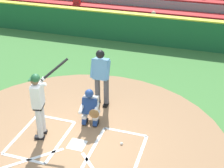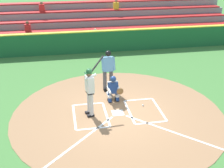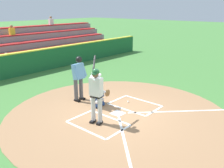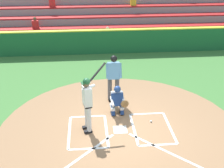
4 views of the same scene
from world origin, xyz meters
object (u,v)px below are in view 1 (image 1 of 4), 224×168
object	(u,v)px
batter	(39,101)
baseball	(122,144)
plate_umpire	(101,74)
catcher	(90,106)

from	to	relation	value
batter	baseball	bearing A→B (deg)	-172.30
plate_umpire	baseball	distance (m)	2.26
batter	baseball	xyz separation A→B (m)	(-2.12, -0.29, -1.06)
catcher	baseball	bearing A→B (deg)	150.40
plate_umpire	catcher	bearing A→B (deg)	92.44
catcher	plate_umpire	world-z (taller)	plate_umpire
plate_umpire	batter	bearing A→B (deg)	62.84
catcher	baseball	distance (m)	1.36
baseball	batter	bearing A→B (deg)	7.70
baseball	catcher	bearing A→B (deg)	-29.60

